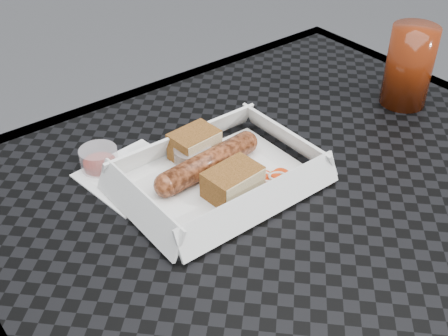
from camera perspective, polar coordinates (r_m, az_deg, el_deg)
name	(u,v)px	position (r m, az deg, el deg)	size (l,w,h in m)	color
patio_table	(317,249)	(0.75, 9.45, -8.15)	(0.80, 0.80, 0.74)	black
food_tray	(219,182)	(0.72, -0.49, -1.43)	(0.22, 0.15, 0.00)	white
bratwurst	(208,163)	(0.72, -1.62, 0.56)	(0.17, 0.04, 0.03)	brown
bread_near	(194,145)	(0.75, -3.02, 2.38)	(0.06, 0.04, 0.04)	brown
bread_far	(233,182)	(0.69, 0.89, -1.41)	(0.07, 0.05, 0.04)	brown
veg_garnish	(272,179)	(0.72, 4.86, -1.15)	(0.03, 0.03, 0.00)	red
napkin	(135,175)	(0.74, -9.08, -0.75)	(0.12, 0.12, 0.00)	white
condiment_cup_sauce	(99,159)	(0.75, -12.58, 0.89)	(0.05, 0.05, 0.03)	maroon
condiment_cup_empty	(193,158)	(0.74, -3.18, 1.03)	(0.05, 0.05, 0.03)	silver
drink_glass	(409,66)	(0.91, 18.29, 9.78)	(0.07, 0.07, 0.13)	#581A07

